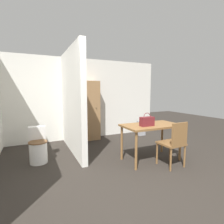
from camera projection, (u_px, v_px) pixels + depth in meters
ground_plane at (140, 191)px, 2.64m from camera, size 16.00×16.00×0.00m
wall_back at (81, 99)px, 5.51m from camera, size 5.33×0.12×2.50m
partition_wall at (72, 101)px, 4.28m from camera, size 0.12×2.15×2.50m
dining_table at (151, 129)px, 3.76m from camera, size 1.25×0.70×0.79m
wooden_chair at (174, 142)px, 3.42m from camera, size 0.45×0.45×0.91m
toilet at (38, 147)px, 3.69m from camera, size 0.38×0.53×0.73m
handbag at (147, 121)px, 3.58m from camera, size 0.30×0.13×0.28m
wooden_cabinet at (89, 111)px, 5.37m from camera, size 0.62×0.43×1.80m
space_heater at (141, 128)px, 5.96m from camera, size 0.25×0.18×0.49m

